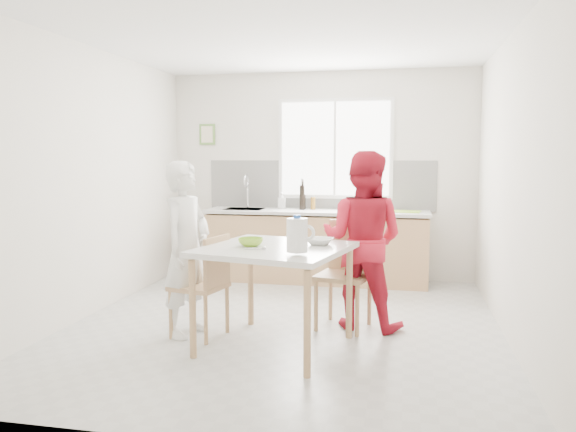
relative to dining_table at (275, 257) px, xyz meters
name	(u,v)px	position (x,y,z in m)	size (l,w,h in m)	color
ground	(284,325)	(-0.05, 0.61, -0.77)	(4.50, 4.50, 0.00)	#B7B7B2
room_shell	(284,152)	(-0.05, 0.61, 0.87)	(4.50, 4.50, 4.50)	silver
window	(335,149)	(0.15, 2.84, 0.93)	(1.50, 0.06, 1.30)	white
backsplash	(320,185)	(-0.05, 2.85, 0.45)	(3.00, 0.02, 0.65)	white
picture_frame	(207,134)	(-1.60, 2.84, 1.13)	(0.22, 0.03, 0.28)	#608F41
kitchen_counter	(316,249)	(-0.06, 2.56, -0.35)	(2.84, 0.64, 1.37)	tan
dining_table	(275,257)	(0.00, 0.00, 0.00)	(1.33, 1.33, 0.86)	silver
chair_left	(206,281)	(-0.67, 0.15, -0.27)	(0.50, 0.50, 0.91)	tan
chair_far	(346,269)	(0.52, 0.73, -0.22)	(0.55, 0.55, 0.99)	tan
person_white	(187,249)	(-0.85, 0.19, 0.01)	(0.57, 0.37, 1.56)	white
person_red	(363,240)	(0.67, 0.73, 0.06)	(0.80, 0.63, 1.65)	red
bowl_green	(251,242)	(-0.21, -0.01, 0.12)	(0.21, 0.21, 0.07)	#89C22C
bowl_white	(320,241)	(0.35, 0.18, 0.12)	(0.23, 0.23, 0.06)	silver
milk_jug	(298,235)	(0.26, -0.34, 0.24)	(0.22, 0.16, 0.28)	white
green_box	(299,237)	(0.16, 0.25, 0.13)	(0.10, 0.10, 0.09)	#82C32D
spoon	(254,249)	(-0.13, -0.20, 0.10)	(0.01, 0.01, 0.16)	#A5A5AA
cutting_board	(406,211)	(1.06, 2.57, 0.15)	(0.35, 0.25, 0.01)	#97CD2F
wine_bottle_a	(302,197)	(-0.24, 2.61, 0.31)	(0.07, 0.07, 0.32)	black
wine_bottle_b	(303,197)	(-0.25, 2.71, 0.30)	(0.07, 0.07, 0.30)	black
jar_amber	(313,203)	(-0.11, 2.65, 0.23)	(0.06, 0.06, 0.16)	#8C5F1E
soap_bottle	(282,200)	(-0.54, 2.72, 0.26)	(0.10, 0.10, 0.21)	#999999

